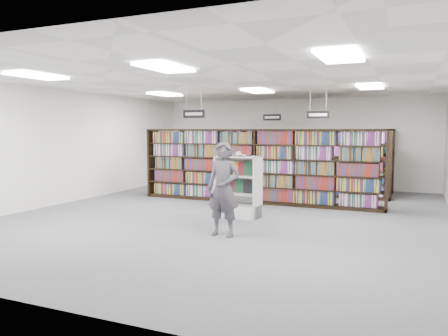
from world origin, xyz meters
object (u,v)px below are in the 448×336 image
at_px(bookshelf_row_near, 257,166).
at_px(endcap_display, 239,196).
at_px(shopper, 223,189).
at_px(open_book, 239,155).

xyz_separation_m(bookshelf_row_near, endcap_display, (0.27, -2.13, -0.56)).
relative_size(bookshelf_row_near, shopper, 3.79).
bearing_deg(bookshelf_row_near, endcap_display, -82.71).
bearing_deg(shopper, endcap_display, 104.50).
height_order(open_book, shopper, shopper).
distance_m(open_book, shopper, 1.99).
bearing_deg(shopper, bookshelf_row_near, 101.81).
xyz_separation_m(bookshelf_row_near, shopper, (0.68, -4.00, -0.13)).
bearing_deg(endcap_display, bookshelf_row_near, 100.82).
bearing_deg(shopper, open_book, 104.47).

